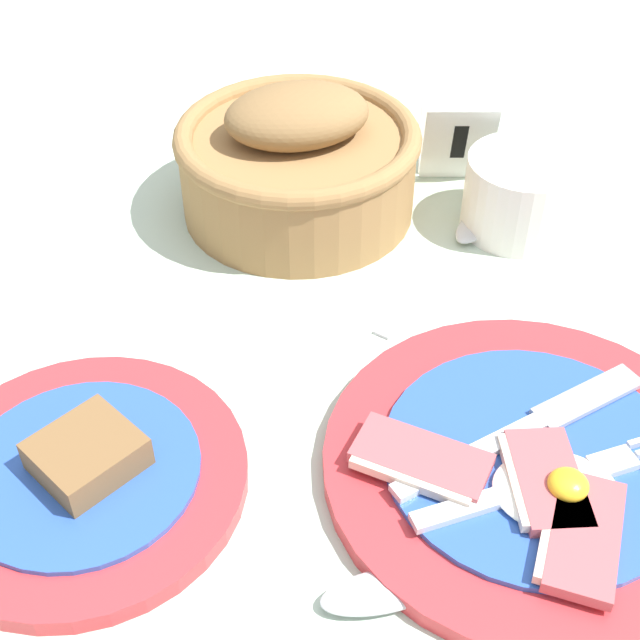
{
  "coord_description": "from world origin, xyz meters",
  "views": [
    {
      "loc": [
        -0.03,
        -0.37,
        0.42
      ],
      "look_at": [
        -0.05,
        0.08,
        0.02
      ],
      "focal_mm": 50.0,
      "sensor_mm": 36.0,
      "label": 1
    }
  ],
  "objects_px": {
    "breakfast_plate": "(533,468)",
    "number_card": "(457,137)",
    "bread_plate": "(83,475)",
    "teaspoon_near_cup": "(334,602)",
    "teaspoon_by_saucer": "(465,239)",
    "bread_basket": "(298,161)",
    "sugar_cup": "(522,192)"
  },
  "relations": [
    {
      "from": "breakfast_plate",
      "to": "teaspoon_by_saucer",
      "type": "xyz_separation_m",
      "value": [
        -0.02,
        0.23,
        -0.0
      ]
    },
    {
      "from": "bread_plate",
      "to": "teaspoon_near_cup",
      "type": "relative_size",
      "value": 1.02
    },
    {
      "from": "bread_plate",
      "to": "teaspoon_by_saucer",
      "type": "relative_size",
      "value": 1.1
    },
    {
      "from": "breakfast_plate",
      "to": "bread_plate",
      "type": "relative_size",
      "value": 1.29
    },
    {
      "from": "number_card",
      "to": "bread_plate",
      "type": "bearing_deg",
      "value": -127.25
    },
    {
      "from": "bread_plate",
      "to": "sugar_cup",
      "type": "relative_size",
      "value": 2.13
    },
    {
      "from": "bread_basket",
      "to": "teaspoon_by_saucer",
      "type": "xyz_separation_m",
      "value": [
        0.13,
        -0.04,
        -0.04
      ]
    },
    {
      "from": "breakfast_plate",
      "to": "number_card",
      "type": "bearing_deg",
      "value": 94.56
    },
    {
      "from": "breakfast_plate",
      "to": "teaspoon_near_cup",
      "type": "relative_size",
      "value": 1.32
    },
    {
      "from": "breakfast_plate",
      "to": "sugar_cup",
      "type": "relative_size",
      "value": 2.75
    },
    {
      "from": "bread_basket",
      "to": "number_card",
      "type": "xyz_separation_m",
      "value": [
        0.13,
        0.06,
        -0.01
      ]
    },
    {
      "from": "number_card",
      "to": "teaspoon_by_saucer",
      "type": "height_order",
      "value": "number_card"
    },
    {
      "from": "bread_basket",
      "to": "teaspoon_near_cup",
      "type": "relative_size",
      "value": 1.03
    },
    {
      "from": "teaspoon_near_cup",
      "to": "bread_basket",
      "type": "bearing_deg",
      "value": 80.59
    },
    {
      "from": "bread_basket",
      "to": "teaspoon_near_cup",
      "type": "distance_m",
      "value": 0.37
    },
    {
      "from": "bread_plate",
      "to": "number_card",
      "type": "xyz_separation_m",
      "value": [
        0.24,
        0.35,
        0.03
      ]
    },
    {
      "from": "bread_plate",
      "to": "bread_basket",
      "type": "relative_size",
      "value": 0.99
    },
    {
      "from": "teaspoon_by_saucer",
      "to": "teaspoon_near_cup",
      "type": "distance_m",
      "value": 0.34
    },
    {
      "from": "breakfast_plate",
      "to": "teaspoon_by_saucer",
      "type": "height_order",
      "value": "breakfast_plate"
    },
    {
      "from": "number_card",
      "to": "teaspoon_near_cup",
      "type": "relative_size",
      "value": 0.39
    },
    {
      "from": "sugar_cup",
      "to": "teaspoon_by_saucer",
      "type": "xyz_separation_m",
      "value": [
        -0.04,
        -0.03,
        -0.03
      ]
    },
    {
      "from": "number_card",
      "to": "teaspoon_near_cup",
      "type": "bearing_deg",
      "value": -104.81
    },
    {
      "from": "sugar_cup",
      "to": "teaspoon_by_saucer",
      "type": "height_order",
      "value": "sugar_cup"
    },
    {
      "from": "bread_plate",
      "to": "bread_basket",
      "type": "distance_m",
      "value": 0.31
    },
    {
      "from": "breakfast_plate",
      "to": "bread_plate",
      "type": "height_order",
      "value": "bread_plate"
    },
    {
      "from": "breakfast_plate",
      "to": "number_card",
      "type": "height_order",
      "value": "number_card"
    },
    {
      "from": "bread_basket",
      "to": "teaspoon_near_cup",
      "type": "bearing_deg",
      "value": -83.09
    },
    {
      "from": "breakfast_plate",
      "to": "bread_plate",
      "type": "xyz_separation_m",
      "value": [
        -0.26,
        -0.02,
        0.0
      ]
    },
    {
      "from": "bread_plate",
      "to": "teaspoon_near_cup",
      "type": "distance_m",
      "value": 0.17
    },
    {
      "from": "bread_basket",
      "to": "teaspoon_by_saucer",
      "type": "height_order",
      "value": "bread_basket"
    },
    {
      "from": "breakfast_plate",
      "to": "number_card",
      "type": "xyz_separation_m",
      "value": [
        -0.03,
        0.33,
        0.03
      ]
    },
    {
      "from": "bread_basket",
      "to": "bread_plate",
      "type": "bearing_deg",
      "value": -109.89
    }
  ]
}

